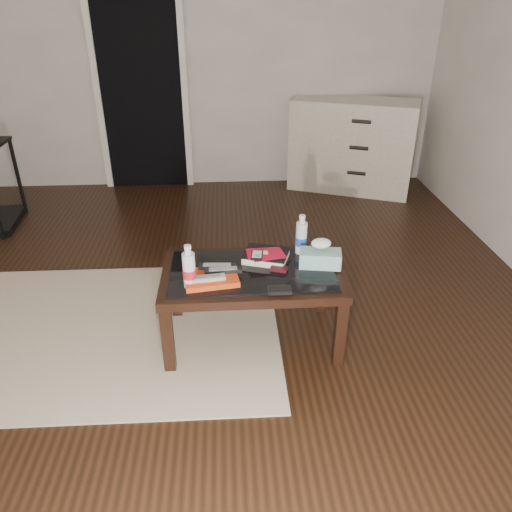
# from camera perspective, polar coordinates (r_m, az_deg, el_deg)

# --- Properties ---
(ground) EXTENTS (5.00, 5.00, 0.00)m
(ground) POSITION_cam_1_polar(r_m,az_deg,el_deg) (3.24, -10.06, -6.82)
(ground) COLOR black
(ground) RESTS_ON ground
(room_shell) EXTENTS (5.00, 5.00, 5.00)m
(room_shell) POSITION_cam_1_polar(r_m,az_deg,el_deg) (2.68, -13.16, 22.92)
(room_shell) COLOR silver
(room_shell) RESTS_ON ground
(doorway) EXTENTS (0.90, 0.08, 2.07)m
(doorway) POSITION_cam_1_polar(r_m,az_deg,el_deg) (5.23, -13.02, 18.59)
(doorway) COLOR black
(doorway) RESTS_ON ground
(coffee_table) EXTENTS (1.00, 0.60, 0.46)m
(coffee_table) POSITION_cam_1_polar(r_m,az_deg,el_deg) (2.80, -0.47, -2.74)
(coffee_table) COLOR black
(coffee_table) RESTS_ON ground
(rug) EXTENTS (2.01, 1.51, 0.01)m
(rug) POSITION_cam_1_polar(r_m,az_deg,el_deg) (3.19, -16.03, -8.11)
(rug) COLOR #B8A38E
(rug) RESTS_ON ground
(dresser) EXTENTS (1.30, 0.91, 0.90)m
(dresser) POSITION_cam_1_polar(r_m,az_deg,el_deg) (5.22, 10.93, 12.30)
(dresser) COLOR beige
(dresser) RESTS_ON ground
(magazines) EXTENTS (0.31, 0.25, 0.03)m
(magazines) POSITION_cam_1_polar(r_m,az_deg,el_deg) (2.67, -5.17, -2.52)
(magazines) COLOR red
(magazines) RESTS_ON coffee_table
(remote_silver) EXTENTS (0.21, 0.08, 0.02)m
(remote_silver) POSITION_cam_1_polar(r_m,az_deg,el_deg) (2.62, -5.70, -2.52)
(remote_silver) COLOR #A2A1A6
(remote_silver) RESTS_ON magazines
(remote_black_front) EXTENTS (0.20, 0.06, 0.02)m
(remote_black_front) POSITION_cam_1_polar(r_m,az_deg,el_deg) (2.69, -3.79, -1.61)
(remote_black_front) COLOR black
(remote_black_front) RESTS_ON magazines
(remote_black_back) EXTENTS (0.20, 0.06, 0.02)m
(remote_black_back) POSITION_cam_1_polar(r_m,az_deg,el_deg) (2.73, -4.49, -1.16)
(remote_black_back) COLOR black
(remote_black_back) RESTS_ON magazines
(textbook) EXTENTS (0.30, 0.27, 0.05)m
(textbook) POSITION_cam_1_polar(r_m,az_deg,el_deg) (2.86, 1.14, 0.01)
(textbook) COLOR black
(textbook) RESTS_ON coffee_table
(dvd_mailers) EXTENTS (0.20, 0.15, 0.01)m
(dvd_mailers) POSITION_cam_1_polar(r_m,az_deg,el_deg) (2.83, 0.87, 0.33)
(dvd_mailers) COLOR #B50C28
(dvd_mailers) RESTS_ON textbook
(ipod) EXTENTS (0.08, 0.11, 0.02)m
(ipod) POSITION_cam_1_polar(r_m,az_deg,el_deg) (2.79, 0.12, 0.10)
(ipod) COLOR black
(ipod) RESTS_ON dvd_mailers
(flip_phone) EXTENTS (0.10, 0.08, 0.02)m
(flip_phone) POSITION_cam_1_polar(r_m,az_deg,el_deg) (2.76, 2.65, -1.45)
(flip_phone) COLOR black
(flip_phone) RESTS_ON coffee_table
(wallet) EXTENTS (0.12, 0.07, 0.02)m
(wallet) POSITION_cam_1_polar(r_m,az_deg,el_deg) (2.57, 2.75, -3.90)
(wallet) COLOR black
(wallet) RESTS_ON coffee_table
(water_bottle_left) EXTENTS (0.07, 0.07, 0.24)m
(water_bottle_left) POSITION_cam_1_polar(r_m,az_deg,el_deg) (2.58, -7.68, -1.15)
(water_bottle_left) COLOR white
(water_bottle_left) RESTS_ON coffee_table
(water_bottle_right) EXTENTS (0.07, 0.07, 0.24)m
(water_bottle_right) POSITION_cam_1_polar(r_m,az_deg,el_deg) (2.91, 5.21, 2.51)
(water_bottle_right) COLOR silver
(water_bottle_right) RESTS_ON coffee_table
(tissue_box) EXTENTS (0.25, 0.16, 0.09)m
(tissue_box) POSITION_cam_1_polar(r_m,az_deg,el_deg) (2.81, 7.34, -0.28)
(tissue_box) COLOR teal
(tissue_box) RESTS_ON coffee_table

